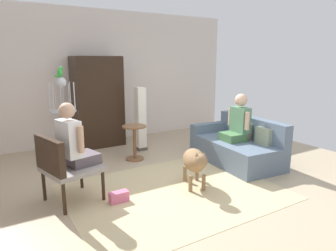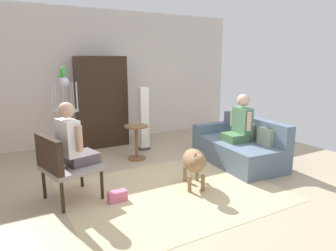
# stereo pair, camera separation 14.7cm
# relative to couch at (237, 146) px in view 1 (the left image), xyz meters

# --- Properties ---
(ground_plane) EXTENTS (7.29, 7.29, 0.00)m
(ground_plane) POSITION_rel_couch_xyz_m (-1.53, -0.31, -0.28)
(ground_plane) COLOR tan
(back_wall) EXTENTS (6.59, 0.12, 2.89)m
(back_wall) POSITION_rel_couch_xyz_m (-1.53, 2.79, 1.16)
(back_wall) COLOR silver
(back_wall) RESTS_ON ground
(area_rug) EXTENTS (2.87, 2.29, 0.01)m
(area_rug) POSITION_rel_couch_xyz_m (-1.70, -0.49, -0.28)
(area_rug) COLOR #C6B284
(area_rug) RESTS_ON ground
(couch) EXTENTS (1.04, 1.74, 0.80)m
(couch) POSITION_rel_couch_xyz_m (0.00, 0.00, 0.00)
(couch) COLOR slate
(couch) RESTS_ON ground
(armchair) EXTENTS (0.79, 0.79, 0.90)m
(armchair) POSITION_rel_couch_xyz_m (-3.08, -0.05, 0.25)
(armchair) COLOR black
(armchair) RESTS_ON ground
(person_on_couch) EXTENTS (0.46, 0.53, 0.83)m
(person_on_couch) POSITION_rel_couch_xyz_m (-0.04, -0.02, 0.47)
(person_on_couch) COLOR #477646
(person_on_armchair) EXTENTS (0.53, 0.51, 0.84)m
(person_on_armchair) POSITION_rel_couch_xyz_m (-2.92, -0.01, 0.52)
(person_on_armchair) COLOR #544950
(round_end_table) EXTENTS (0.45, 0.45, 0.64)m
(round_end_table) POSITION_rel_couch_xyz_m (-1.53, 1.09, 0.08)
(round_end_table) COLOR brown
(round_end_table) RESTS_ON ground
(dog) EXTENTS (0.51, 0.83, 0.62)m
(dog) POSITION_rel_couch_xyz_m (-1.34, -0.51, 0.11)
(dog) COLOR olive
(dog) RESTS_ON ground
(bird_cage_stand) EXTENTS (0.44, 0.44, 1.54)m
(bird_cage_stand) POSITION_rel_couch_xyz_m (-2.69, 1.47, 0.58)
(bird_cage_stand) COLOR silver
(bird_cage_stand) RESTS_ON ground
(parrot) EXTENTS (0.17, 0.10, 0.18)m
(parrot) POSITION_rel_couch_xyz_m (-2.69, 1.47, 1.34)
(parrot) COLOR green
(parrot) RESTS_ON bird_cage_stand
(column_lamp) EXTENTS (0.20, 0.20, 1.29)m
(column_lamp) POSITION_rel_couch_xyz_m (-1.15, 1.59, 0.35)
(column_lamp) COLOR #4C4742
(column_lamp) RESTS_ON ground
(armoire_cabinet) EXTENTS (0.99, 0.56, 1.90)m
(armoire_cabinet) POSITION_rel_couch_xyz_m (-1.76, 2.38, 0.66)
(armoire_cabinet) COLOR black
(armoire_cabinet) RESTS_ON ground
(handbag) EXTENTS (0.25, 0.12, 0.14)m
(handbag) POSITION_rel_couch_xyz_m (-2.47, -0.38, -0.21)
(handbag) COLOR #D8668C
(handbag) RESTS_ON ground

